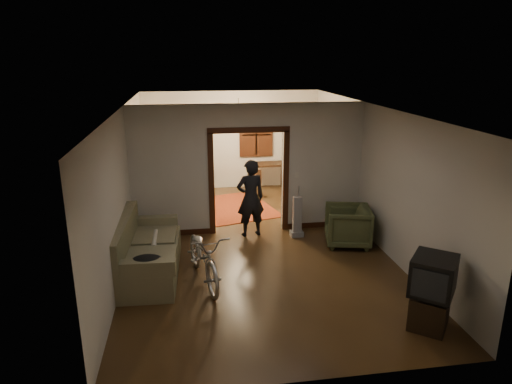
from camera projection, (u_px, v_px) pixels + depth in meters
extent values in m
cube|color=#311F0F|center=(254.00, 243.00, 9.50)|extent=(5.00, 8.50, 0.01)
cube|color=white|center=(254.00, 107.00, 8.69)|extent=(5.00, 8.50, 0.01)
cube|color=beige|center=(232.00, 140.00, 13.11)|extent=(5.00, 0.02, 2.80)
cube|color=beige|center=(125.00, 183.00, 8.72)|extent=(0.02, 8.50, 2.80)
cube|color=beige|center=(373.00, 173.00, 9.46)|extent=(0.02, 8.50, 2.80)
cube|color=beige|center=(249.00, 169.00, 9.80)|extent=(5.00, 0.14, 2.80)
cube|color=black|center=(249.00, 183.00, 9.89)|extent=(1.74, 0.20, 2.32)
cube|color=black|center=(256.00, 135.00, 13.13)|extent=(0.98, 0.06, 1.28)
sphere|color=#FFE0A5|center=(239.00, 115.00, 11.18)|extent=(0.24, 0.24, 0.24)
cube|color=silver|center=(297.00, 175.00, 9.93)|extent=(0.08, 0.01, 0.12)
cube|color=brown|center=(148.00, 247.00, 8.04)|extent=(1.10, 2.27, 1.03)
cylinder|color=beige|center=(155.00, 239.00, 8.33)|extent=(0.10, 0.77, 0.10)
ellipsoid|color=black|center=(147.00, 260.00, 7.14)|extent=(0.47, 0.36, 0.14)
imported|color=silver|center=(204.00, 256.00, 7.76)|extent=(1.00, 1.92, 0.96)
imported|color=#414929|center=(347.00, 226.00, 9.32)|extent=(1.07, 1.05, 0.81)
cube|color=black|center=(429.00, 312.00, 6.51)|extent=(0.72, 0.73, 0.49)
cube|color=black|center=(433.00, 275.00, 6.34)|extent=(0.84, 0.85, 0.54)
cube|color=gray|center=(297.00, 217.00, 9.74)|extent=(0.30, 0.25, 0.89)
imported|color=black|center=(251.00, 198.00, 9.69)|extent=(0.67, 0.51, 1.67)
cube|color=maroon|center=(235.00, 207.00, 11.70)|extent=(2.25, 2.65, 0.02)
cube|color=#2A3922|center=(193.00, 165.00, 12.67)|extent=(0.86, 0.53, 1.63)
sphere|color=#1E5972|center=(191.00, 125.00, 12.35)|extent=(0.28, 0.28, 0.28)
cube|color=black|center=(267.00, 177.00, 13.15)|extent=(1.16, 0.85, 0.77)
cube|color=black|center=(254.00, 183.00, 12.39)|extent=(0.38, 0.38, 0.82)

